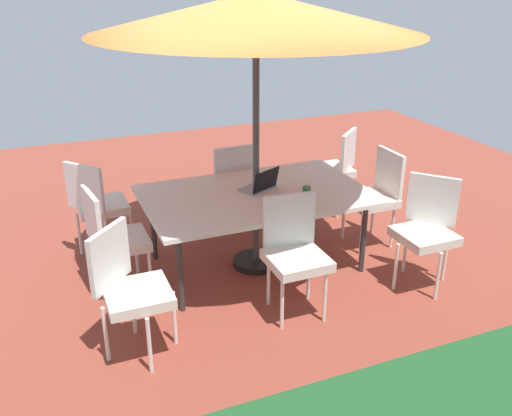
# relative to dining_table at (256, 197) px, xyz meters

# --- Properties ---
(ground_plane) EXTENTS (10.00, 10.00, 0.02)m
(ground_plane) POSITION_rel_dining_table_xyz_m (0.00, 0.00, -0.71)
(ground_plane) COLOR brown
(dining_table) EXTENTS (2.04, 1.29, 0.74)m
(dining_table) POSITION_rel_dining_table_xyz_m (0.00, 0.00, 0.00)
(dining_table) COLOR silver
(dining_table) RESTS_ON ground_plane
(patio_umbrella) EXTENTS (2.75, 2.75, 2.48)m
(patio_umbrella) POSITION_rel_dining_table_xyz_m (0.00, 0.00, 1.60)
(patio_umbrella) COLOR #4C4C4C
(patio_umbrella) RESTS_ON ground_plane
(chair_southeast) EXTENTS (0.59, 0.58, 0.98)m
(chair_southeast) POSITION_rel_dining_table_xyz_m (1.33, -0.80, -0.15)
(chair_southeast) COLOR silver
(chair_southeast) RESTS_ON ground_plane
(chair_south) EXTENTS (0.46, 0.47, 0.98)m
(chair_south) POSITION_rel_dining_table_xyz_m (-0.04, -0.85, -0.15)
(chair_south) COLOR silver
(chair_south) RESTS_ON ground_plane
(chair_east) EXTENTS (0.49, 0.48, 0.98)m
(chair_east) POSITION_rel_dining_table_xyz_m (1.32, 0.01, -0.15)
(chair_east) COLOR silver
(chair_east) RESTS_ON ground_plane
(chair_northeast) EXTENTS (0.59, 0.59, 0.98)m
(chair_northeast) POSITION_rel_dining_table_xyz_m (1.34, 0.87, -0.15)
(chair_northeast) COLOR silver
(chair_northeast) RESTS_ON ground_plane
(chair_southwest) EXTENTS (0.59, 0.59, 0.98)m
(chair_southwest) POSITION_rel_dining_table_xyz_m (-1.33, -0.87, -0.15)
(chair_southwest) COLOR silver
(chair_southwest) RESTS_ON ground_plane
(chair_northwest) EXTENTS (0.59, 0.58, 0.98)m
(chair_northwest) POSITION_rel_dining_table_xyz_m (-1.26, 0.87, -0.15)
(chair_northwest) COLOR silver
(chair_northwest) RESTS_ON ground_plane
(chair_west) EXTENTS (0.46, 0.46, 0.98)m
(chair_west) POSITION_rel_dining_table_xyz_m (-1.30, 0.02, -0.15)
(chair_west) COLOR silver
(chair_west) RESTS_ON ground_plane
(chair_north) EXTENTS (0.47, 0.48, 0.98)m
(chair_north) POSITION_rel_dining_table_xyz_m (0.00, 0.82, -0.15)
(chair_north) COLOR silver
(chair_north) RESTS_ON ground_plane
(laptop) EXTENTS (0.39, 0.36, 0.21)m
(laptop) POSITION_rel_dining_table_xyz_m (-0.07, -0.06, 0.09)
(laptop) COLOR gray
(laptop) RESTS_ON dining_table
(cup) EXTENTS (0.07, 0.07, 0.10)m
(cup) POSITION_rel_dining_table_xyz_m (-0.39, 0.26, 0.09)
(cup) COLOR #286B33
(cup) RESTS_ON dining_table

